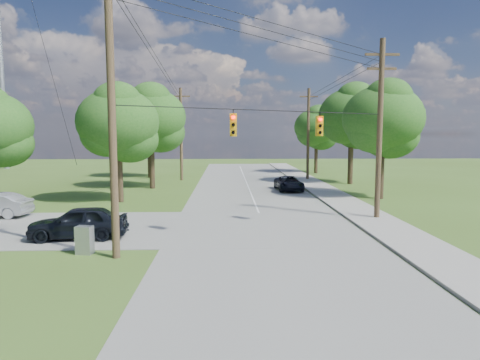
{
  "coord_description": "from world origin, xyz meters",
  "views": [
    {
      "loc": [
        -0.05,
        -16.87,
        5.06
      ],
      "look_at": [
        0.63,
        5.0,
        2.7
      ],
      "focal_mm": 32.0,
      "sensor_mm": 36.0,
      "label": 1
    }
  ],
  "objects_px": {
    "car_cross_dark": "(79,222)",
    "car_main_north": "(289,183)",
    "pole_north_e": "(308,133)",
    "pole_ne": "(380,127)",
    "control_cabinet": "(85,240)",
    "pole_sw": "(112,104)",
    "pole_north_w": "(181,133)"
  },
  "relations": [
    {
      "from": "pole_ne",
      "to": "control_cabinet",
      "type": "relative_size",
      "value": 8.78
    },
    {
      "from": "pole_north_e",
      "to": "car_main_north",
      "type": "relative_size",
      "value": 2.18
    },
    {
      "from": "pole_ne",
      "to": "control_cabinet",
      "type": "distance_m",
      "value": 17.23
    },
    {
      "from": "pole_north_e",
      "to": "pole_north_w",
      "type": "relative_size",
      "value": 1.0
    },
    {
      "from": "pole_north_e",
      "to": "control_cabinet",
      "type": "bearing_deg",
      "value": -117.3
    },
    {
      "from": "pole_north_e",
      "to": "pole_north_w",
      "type": "xyz_separation_m",
      "value": [
        -13.9,
        0.0,
        0.0
      ]
    },
    {
      "from": "pole_north_e",
      "to": "car_cross_dark",
      "type": "bearing_deg",
      "value": -121.41
    },
    {
      "from": "pole_sw",
      "to": "pole_north_w",
      "type": "relative_size",
      "value": 1.2
    },
    {
      "from": "car_cross_dark",
      "to": "pole_sw",
      "type": "bearing_deg",
      "value": 33.98
    },
    {
      "from": "car_main_north",
      "to": "pole_ne",
      "type": "bearing_deg",
      "value": -77.94
    },
    {
      "from": "pole_sw",
      "to": "car_main_north",
      "type": "relative_size",
      "value": 2.61
    },
    {
      "from": "pole_sw",
      "to": "pole_north_e",
      "type": "distance_m",
      "value": 32.55
    },
    {
      "from": "pole_sw",
      "to": "control_cabinet",
      "type": "height_order",
      "value": "pole_sw"
    },
    {
      "from": "pole_sw",
      "to": "car_main_north",
      "type": "height_order",
      "value": "pole_sw"
    },
    {
      "from": "car_main_north",
      "to": "pole_north_w",
      "type": "bearing_deg",
      "value": 136.15
    },
    {
      "from": "pole_sw",
      "to": "pole_ne",
      "type": "distance_m",
      "value": 15.51
    },
    {
      "from": "car_cross_dark",
      "to": "control_cabinet",
      "type": "xyz_separation_m",
      "value": [
        1.14,
        -2.63,
        -0.22
      ]
    },
    {
      "from": "pole_north_w",
      "to": "pole_north_e",
      "type": "bearing_deg",
      "value": 0.0
    },
    {
      "from": "pole_ne",
      "to": "pole_sw",
      "type": "bearing_deg",
      "value": -150.62
    },
    {
      "from": "car_cross_dark",
      "to": "car_main_north",
      "type": "xyz_separation_m",
      "value": [
        12.71,
        17.22,
        -0.15
      ]
    },
    {
      "from": "pole_sw",
      "to": "control_cabinet",
      "type": "relative_size",
      "value": 10.04
    },
    {
      "from": "pole_ne",
      "to": "car_cross_dark",
      "type": "relative_size",
      "value": 2.27
    },
    {
      "from": "car_cross_dark",
      "to": "car_main_north",
      "type": "height_order",
      "value": "car_cross_dark"
    },
    {
      "from": "pole_sw",
      "to": "pole_north_w",
      "type": "xyz_separation_m",
      "value": [
        -0.4,
        29.6,
        -1.1
      ]
    },
    {
      "from": "pole_north_w",
      "to": "pole_ne",
      "type": "bearing_deg",
      "value": -57.71
    },
    {
      "from": "pole_north_e",
      "to": "pole_north_w",
      "type": "bearing_deg",
      "value": 180.0
    },
    {
      "from": "control_cabinet",
      "to": "car_cross_dark",
      "type": "bearing_deg",
      "value": 121.15
    },
    {
      "from": "pole_north_w",
      "to": "car_main_north",
      "type": "relative_size",
      "value": 2.18
    },
    {
      "from": "car_cross_dark",
      "to": "control_cabinet",
      "type": "distance_m",
      "value": 2.87
    },
    {
      "from": "control_cabinet",
      "to": "pole_north_e",
      "type": "bearing_deg",
      "value": 70.43
    },
    {
      "from": "pole_ne",
      "to": "pole_north_e",
      "type": "relative_size",
      "value": 1.05
    },
    {
      "from": "car_main_north",
      "to": "control_cabinet",
      "type": "bearing_deg",
      "value": -123.01
    }
  ]
}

